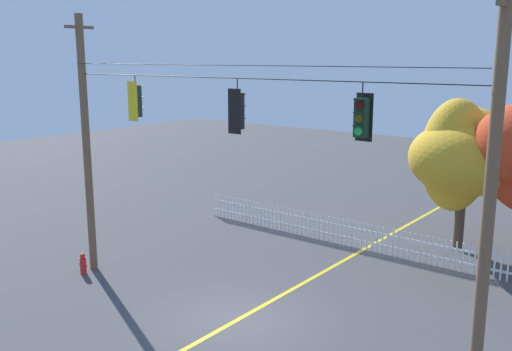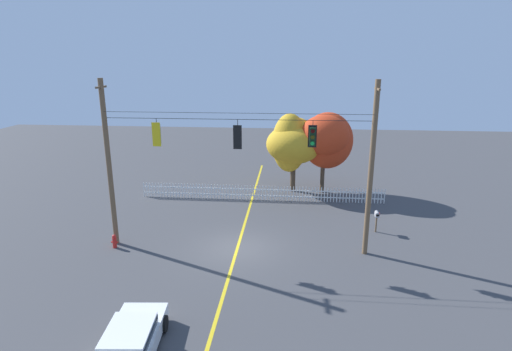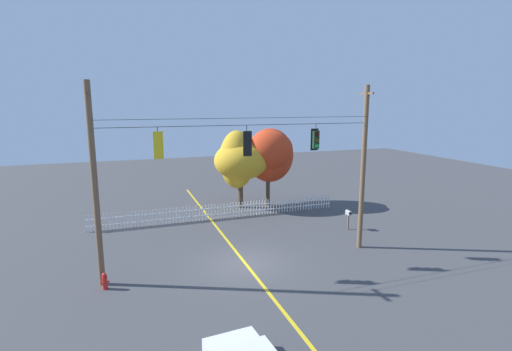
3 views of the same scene
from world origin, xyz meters
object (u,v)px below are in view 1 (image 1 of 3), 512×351
traffic_signal_northbound_primary (136,101)px  autumn_maple_near_fence (462,154)px  traffic_signal_northbound_secondary (237,111)px  traffic_signal_southbound_primary (362,117)px  fire_hydrant (83,264)px

traffic_signal_northbound_primary → autumn_maple_near_fence: 12.67m
traffic_signal_northbound_secondary → traffic_signal_southbound_primary: size_ratio=1.08×
traffic_signal_northbound_secondary → traffic_signal_southbound_primary: (3.75, 0.02, 0.06)m
fire_hydrant → traffic_signal_southbound_primary: bearing=3.0°
autumn_maple_near_fence → fire_hydrant: bearing=-131.5°
traffic_signal_northbound_primary → traffic_signal_northbound_secondary: bearing=0.0°
traffic_signal_northbound_primary → autumn_maple_near_fence: size_ratio=0.23×
autumn_maple_near_fence → traffic_signal_southbound_primary: bearing=-84.7°
traffic_signal_northbound_secondary → fire_hydrant: bearing=-175.5°
traffic_signal_southbound_primary → autumn_maple_near_fence: bearing=95.3°
traffic_signal_southbound_primary → fire_hydrant: size_ratio=1.81×
traffic_signal_southbound_primary → fire_hydrant: traffic_signal_southbound_primary is taller
traffic_signal_northbound_primary → traffic_signal_southbound_primary: size_ratio=1.03×
traffic_signal_northbound_primary → traffic_signal_northbound_secondary: 4.18m
traffic_signal_northbound_primary → fire_hydrant: bearing=-168.5°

